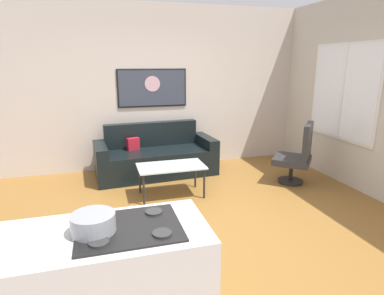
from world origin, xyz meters
name	(u,v)px	position (x,y,z in m)	size (l,w,h in m)	color
ground	(197,228)	(0.00, 0.00, -0.02)	(6.40, 6.40, 0.04)	brown
back_wall	(157,88)	(0.00, 2.42, 1.40)	(6.40, 0.05, 2.80)	beige
right_wall	(377,96)	(2.62, 0.30, 1.40)	(0.05, 6.40, 2.80)	beige
couch	(156,158)	(-0.15, 1.94, 0.29)	(2.01, 0.93, 0.84)	black
coffee_table	(171,168)	(-0.09, 0.96, 0.41)	(0.93, 0.51, 0.45)	silver
armchair	(298,155)	(1.88, 0.90, 0.46)	(0.76, 0.76, 0.96)	black
mixing_bowl	(93,224)	(-1.07, -1.48, 0.95)	(0.25, 0.25, 0.12)	gray
wall_painting	(152,88)	(-0.09, 2.38, 1.41)	(1.20, 0.03, 0.65)	black
window	(343,92)	(2.59, 0.90, 1.40)	(0.03, 1.40, 1.46)	silver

